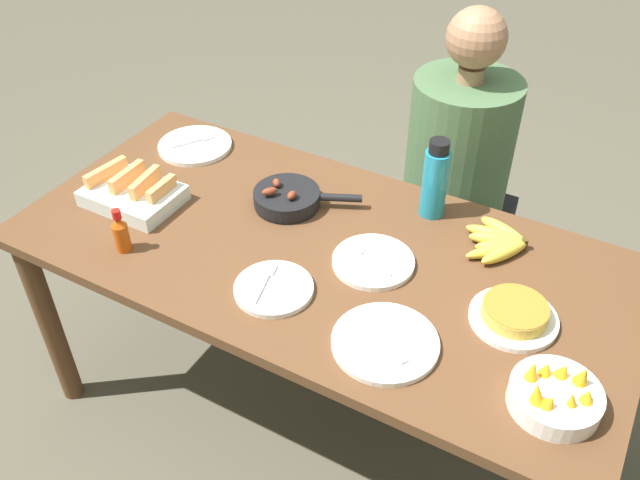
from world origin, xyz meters
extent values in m
plane|color=#565142|center=(0.00, 0.00, 0.00)|extent=(14.00, 14.00, 0.00)
cube|color=brown|center=(0.00, 0.00, 0.75)|extent=(1.79, 0.86, 0.03)
cylinder|color=brown|center=(-0.83, -0.37, 0.37)|extent=(0.07, 0.07, 0.73)
cylinder|color=brown|center=(-0.83, 0.37, 0.37)|extent=(0.07, 0.07, 0.73)
cylinder|color=brown|center=(0.83, 0.37, 0.37)|extent=(0.07, 0.07, 0.73)
ellipsoid|color=gold|center=(0.44, 0.31, 0.79)|extent=(0.17, 0.10, 0.04)
ellipsoid|color=gold|center=(0.43, 0.28, 0.79)|extent=(0.18, 0.05, 0.04)
ellipsoid|color=gold|center=(0.44, 0.26, 0.79)|extent=(0.17, 0.09, 0.04)
ellipsoid|color=gold|center=(0.46, 0.24, 0.78)|extent=(0.15, 0.11, 0.04)
ellipsoid|color=gold|center=(0.45, 0.22, 0.78)|extent=(0.16, 0.16, 0.04)
ellipsoid|color=gold|center=(0.47, 0.22, 0.79)|extent=(0.12, 0.17, 0.04)
cylinder|color=#4C3819|center=(0.51, 0.28, 0.78)|extent=(0.02, 0.02, 0.04)
cube|color=silver|center=(-0.62, -0.09, 0.79)|extent=(0.29, 0.21, 0.05)
cube|color=#F29E56|center=(-0.73, -0.08, 0.83)|extent=(0.04, 0.16, 0.05)
cube|color=#F29E56|center=(-0.65, -0.07, 0.84)|extent=(0.02, 0.15, 0.05)
cube|color=#F29E56|center=(-0.58, -0.07, 0.84)|extent=(0.04, 0.14, 0.05)
cube|color=#F29E56|center=(-0.52, -0.06, 0.83)|extent=(0.02, 0.12, 0.04)
cylinder|color=black|center=(-0.19, 0.13, 0.77)|extent=(0.20, 0.20, 0.01)
cylinder|color=black|center=(-0.19, 0.13, 0.80)|extent=(0.21, 0.21, 0.04)
cylinder|color=black|center=(-0.04, 0.20, 0.80)|extent=(0.13, 0.08, 0.02)
ellipsoid|color=brown|center=(-0.22, 0.09, 0.83)|extent=(0.05, 0.06, 0.03)
ellipsoid|color=brown|center=(-0.16, 0.11, 0.83)|extent=(0.03, 0.04, 0.03)
ellipsoid|color=brown|center=(-0.23, 0.14, 0.83)|extent=(0.04, 0.04, 0.03)
cylinder|color=white|center=(0.57, -0.01, 0.77)|extent=(0.23, 0.23, 0.02)
cylinder|color=gold|center=(0.57, -0.01, 0.80)|extent=(0.17, 0.17, 0.04)
cylinder|color=#AB7427|center=(0.57, -0.01, 0.82)|extent=(0.16, 0.16, 0.00)
cylinder|color=white|center=(0.16, 0.01, 0.77)|extent=(0.23, 0.23, 0.02)
cylinder|color=silver|center=(0.18, 0.00, 0.78)|extent=(0.11, 0.06, 0.01)
cube|color=silver|center=(0.11, 0.03, 0.78)|extent=(0.05, 0.04, 0.00)
cylinder|color=white|center=(-0.65, 0.27, 0.77)|extent=(0.26, 0.26, 0.02)
cylinder|color=silver|center=(-0.67, 0.25, 0.78)|extent=(0.06, 0.10, 0.01)
cube|color=silver|center=(-0.63, 0.32, 0.78)|extent=(0.04, 0.05, 0.00)
cylinder|color=white|center=(-0.02, -0.22, 0.77)|extent=(0.21, 0.21, 0.02)
cylinder|color=silver|center=(-0.04, -0.24, 0.78)|extent=(0.03, 0.11, 0.01)
cube|color=silver|center=(-0.06, -0.17, 0.78)|extent=(0.03, 0.05, 0.00)
cylinder|color=white|center=(0.32, -0.25, 0.77)|extent=(0.27, 0.27, 0.02)
cylinder|color=silver|center=(0.30, -0.23, 0.78)|extent=(0.10, 0.07, 0.01)
cube|color=silver|center=(0.37, -0.28, 0.78)|extent=(0.05, 0.04, 0.00)
cylinder|color=white|center=(0.73, -0.22, 0.79)|extent=(0.21, 0.21, 0.05)
cone|color=#F4A819|center=(0.79, -0.22, 0.83)|extent=(0.04, 0.04, 0.04)
cone|color=#F4A819|center=(0.77, -0.18, 0.84)|extent=(0.06, 0.06, 0.06)
cone|color=#F4A819|center=(0.72, -0.18, 0.83)|extent=(0.04, 0.04, 0.05)
cone|color=#F4A819|center=(0.69, -0.19, 0.83)|extent=(0.05, 0.05, 0.04)
cone|color=#F4A819|center=(0.66, -0.22, 0.84)|extent=(0.04, 0.04, 0.06)
cone|color=#F4A819|center=(0.69, -0.27, 0.84)|extent=(0.06, 0.06, 0.06)
cone|color=#F4A819|center=(0.72, -0.28, 0.83)|extent=(0.05, 0.04, 0.05)
cone|color=#F4A819|center=(0.76, -0.25, 0.84)|extent=(0.04, 0.04, 0.05)
cylinder|color=teal|center=(0.22, 0.31, 0.87)|extent=(0.08, 0.08, 0.22)
cylinder|color=black|center=(0.22, 0.31, 1.00)|extent=(0.06, 0.06, 0.04)
cylinder|color=#C64C0F|center=(-0.49, -0.28, 0.81)|extent=(0.04, 0.04, 0.09)
cone|color=#C64C0F|center=(-0.49, -0.28, 0.86)|extent=(0.04, 0.04, 0.03)
cylinder|color=red|center=(-0.49, -0.28, 0.89)|extent=(0.02, 0.02, 0.03)
cube|color=black|center=(0.16, 0.71, 0.25)|extent=(0.40, 0.40, 0.50)
cylinder|color=#476642|center=(0.16, 0.71, 0.76)|extent=(0.37, 0.37, 0.52)
cylinder|color=#9E7051|center=(0.16, 0.71, 1.05)|extent=(0.09, 0.09, 0.05)
sphere|color=#9E7051|center=(0.16, 0.71, 1.17)|extent=(0.19, 0.19, 0.19)
camera|label=1|loc=(0.73, -1.30, 2.02)|focal=38.00mm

